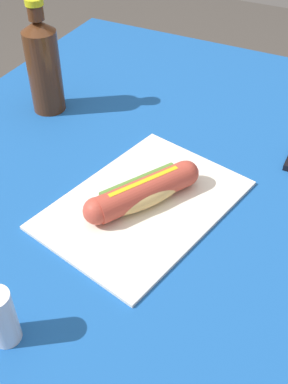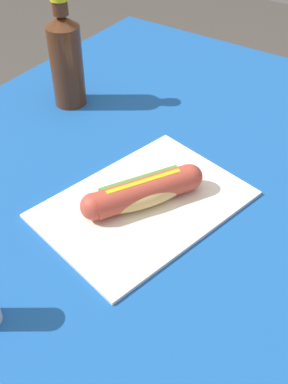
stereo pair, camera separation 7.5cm
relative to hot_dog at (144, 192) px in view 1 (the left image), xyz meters
The scene contains 5 objects.
ground_plane 0.77m from the hot_dog, 36.33° to the left, with size 6.00×6.00×0.00m, color #47423D.
dining_table 0.17m from the hot_dog, 36.33° to the left, with size 1.19×0.91×0.74m.
paper_wrapper 0.03m from the hot_dog, 120.07° to the right, with size 0.33×0.23×0.01m, color silver.
hot_dog is the anchor object (origin of this frame).
soda_bottle 0.37m from the hot_dog, 60.05° to the left, with size 0.07×0.07×0.23m.
Camera 1 is at (-0.57, -0.30, 1.27)m, focal length 44.04 mm.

